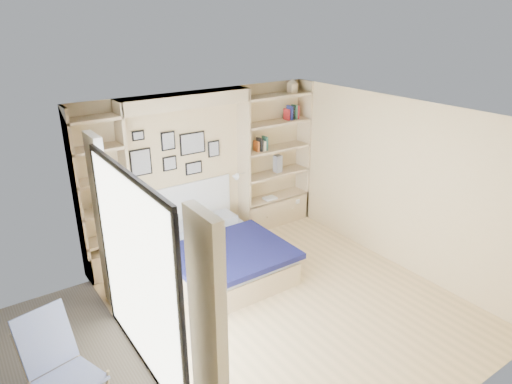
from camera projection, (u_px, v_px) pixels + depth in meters
ground at (288, 303)px, 6.03m from camera, size 4.50×4.50×0.00m
room_shell at (203, 198)px, 6.58m from camera, size 4.50×4.50×4.50m
bed at (218, 255)px, 6.68m from camera, size 1.63×2.03×1.07m
photo_gallery at (175, 153)px, 6.89m from camera, size 1.48×0.02×0.82m
reading_lamps at (193, 186)px, 6.99m from camera, size 1.92×0.12×0.15m
shelf_decor at (265, 133)px, 7.57m from camera, size 3.49×0.23×2.03m
deck_chair at (58, 361)px, 4.44m from camera, size 0.71×0.98×0.90m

